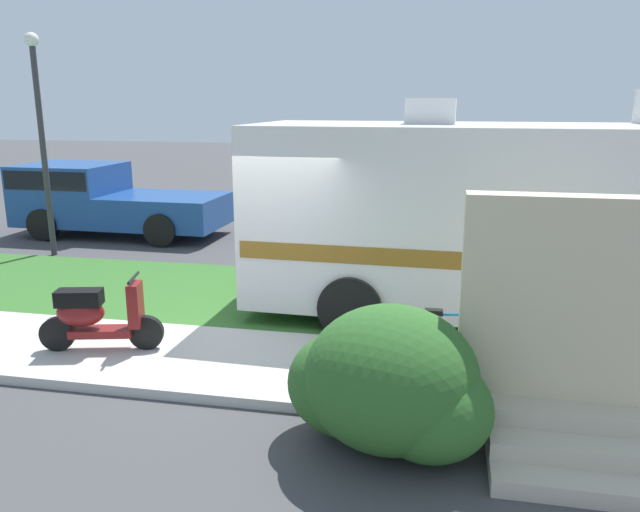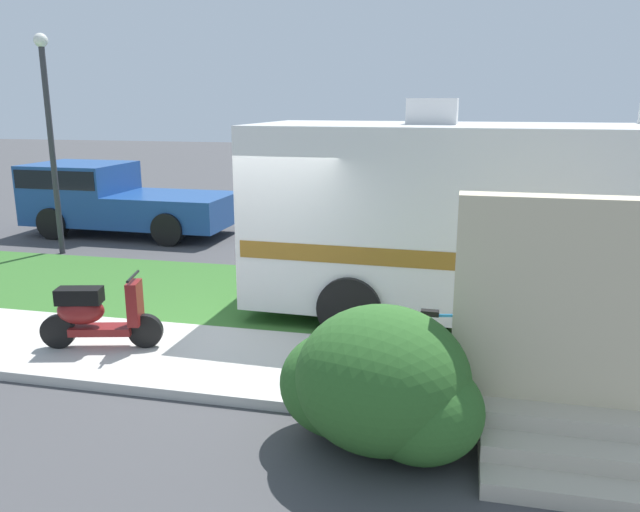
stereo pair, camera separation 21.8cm
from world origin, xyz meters
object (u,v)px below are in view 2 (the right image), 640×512
(scooter, at_px, (96,314))
(pickup_truck_near, at_px, (111,196))
(street_lamp_post, at_px, (49,125))
(bicycle, at_px, (445,351))
(motorhome_rv, at_px, (514,216))
(bottle_green, at_px, (496,367))

(scooter, xyz_separation_m, pickup_truck_near, (-3.97, 7.06, 0.35))
(street_lamp_post, bearing_deg, scooter, -51.16)
(bicycle, relative_size, street_lamp_post, 0.37)
(motorhome_rv, xyz_separation_m, bottle_green, (-0.25, -2.25, -1.39))
(motorhome_rv, xyz_separation_m, scooter, (-5.23, -2.50, -1.04))
(bicycle, relative_size, pickup_truck_near, 0.34)
(motorhome_rv, bearing_deg, bicycle, -107.99)
(pickup_truck_near, height_order, street_lamp_post, street_lamp_post)
(scooter, relative_size, pickup_truck_near, 0.30)
(pickup_truck_near, bearing_deg, motorhome_rv, -26.37)
(bicycle, distance_m, bottle_green, 0.72)
(pickup_truck_near, height_order, bottle_green, pickup_truck_near)
(bottle_green, xyz_separation_m, street_lamp_post, (-8.90, 4.62, 2.51))
(scooter, bearing_deg, pickup_truck_near, 119.36)
(motorhome_rv, distance_m, bicycle, 2.93)
(motorhome_rv, bearing_deg, pickup_truck_near, 153.63)
(bicycle, height_order, street_lamp_post, street_lamp_post)
(motorhome_rv, distance_m, pickup_truck_near, 10.29)
(scooter, bearing_deg, bicycle, -1.00)
(motorhome_rv, relative_size, bottle_green, 29.14)
(bicycle, bearing_deg, street_lamp_post, 149.24)
(motorhome_rv, relative_size, scooter, 4.81)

